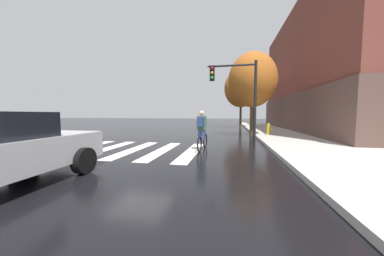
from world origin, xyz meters
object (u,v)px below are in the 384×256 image
(street_tree_near, at_px, (252,80))
(fire_hydrant, at_px, (268,129))
(cyclist, at_px, (202,131))
(traffic_light_near, at_px, (238,88))
(street_tree_mid, at_px, (241,88))

(street_tree_near, bearing_deg, fire_hydrant, 1.60)
(street_tree_near, bearing_deg, cyclist, -114.36)
(cyclist, distance_m, traffic_light_near, 3.31)
(traffic_light_near, bearing_deg, street_tree_near, 73.86)
(fire_hydrant, bearing_deg, street_tree_near, -178.40)
(fire_hydrant, distance_m, street_tree_near, 3.51)
(cyclist, xyz_separation_m, street_tree_near, (2.62, 5.79, 3.02))
(cyclist, height_order, fire_hydrant, cyclist)
(street_tree_mid, bearing_deg, cyclist, -99.19)
(fire_hydrant, xyz_separation_m, street_tree_mid, (-1.42, 8.54, 3.88))
(cyclist, bearing_deg, traffic_light_near, 53.53)
(cyclist, xyz_separation_m, street_tree_mid, (2.32, 14.36, 3.57))
(street_tree_mid, bearing_deg, traffic_light_near, -93.59)
(street_tree_near, relative_size, street_tree_mid, 0.88)
(fire_hydrant, bearing_deg, cyclist, -122.71)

